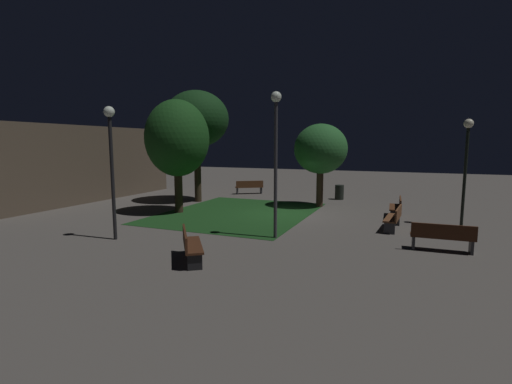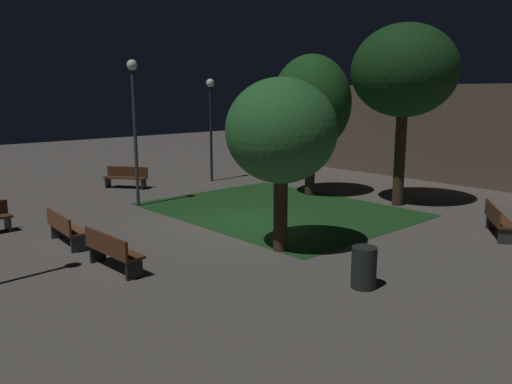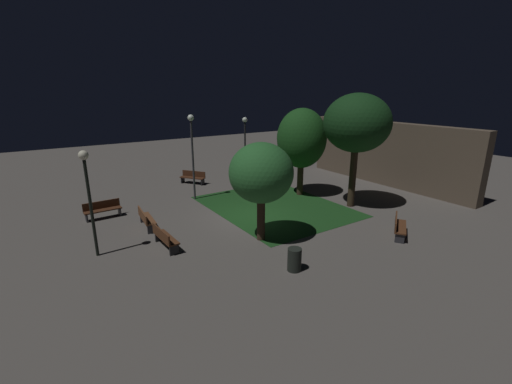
{
  "view_description": "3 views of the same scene",
  "coord_description": "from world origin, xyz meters",
  "px_view_note": "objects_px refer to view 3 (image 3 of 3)",
  "views": [
    {
      "loc": [
        -16.13,
        -5.45,
        3.27
      ],
      "look_at": [
        0.27,
        1.39,
        0.95
      ],
      "focal_mm": 25.85,
      "sensor_mm": 36.0,
      "label": 1
    },
    {
      "loc": [
        11.56,
        -9.97,
        3.94
      ],
      "look_at": [
        0.78,
        -0.17,
        1.08
      ],
      "focal_mm": 35.82,
      "sensor_mm": 36.0,
      "label": 2
    },
    {
      "loc": [
        14.35,
        -9.07,
        6.37
      ],
      "look_at": [
        -0.72,
        0.89,
        0.97
      ],
      "focal_mm": 24.11,
      "sensor_mm": 36.0,
      "label": 3
    }
  ],
  "objects_px": {
    "lamp_post_near_wall": "(192,144)",
    "trash_bin": "(294,260)",
    "tree_lawn_side": "(302,139)",
    "tree_back_right": "(261,173)",
    "bench_front_right": "(164,237)",
    "bench_front_left": "(193,177)",
    "bench_corner": "(102,209)",
    "lamp_post_path_center": "(88,185)",
    "tree_tall_center": "(357,124)",
    "bench_lawn_edge": "(399,226)",
    "bench_near_trees": "(146,218)",
    "lamp_post_plaza_east": "(245,138)"
  },
  "relations": [
    {
      "from": "bench_front_right",
      "to": "bench_front_left",
      "type": "relative_size",
      "value": 1.04
    },
    {
      "from": "lamp_post_near_wall",
      "to": "trash_bin",
      "type": "height_order",
      "value": "lamp_post_near_wall"
    },
    {
      "from": "bench_front_left",
      "to": "lamp_post_path_center",
      "type": "height_order",
      "value": "lamp_post_path_center"
    },
    {
      "from": "bench_corner",
      "to": "lamp_post_plaza_east",
      "type": "height_order",
      "value": "lamp_post_plaza_east"
    },
    {
      "from": "bench_lawn_edge",
      "to": "lamp_post_path_center",
      "type": "relative_size",
      "value": 0.41
    },
    {
      "from": "lamp_post_plaza_east",
      "to": "tree_tall_center",
      "type": "bearing_deg",
      "value": 12.32
    },
    {
      "from": "bench_near_trees",
      "to": "tree_tall_center",
      "type": "distance_m",
      "value": 11.87
    },
    {
      "from": "tree_back_right",
      "to": "bench_near_trees",
      "type": "bearing_deg",
      "value": -136.88
    },
    {
      "from": "bench_lawn_edge",
      "to": "tree_tall_center",
      "type": "xyz_separation_m",
      "value": [
        -4.06,
        1.42,
        4.14
      ]
    },
    {
      "from": "tree_lawn_side",
      "to": "lamp_post_path_center",
      "type": "bearing_deg",
      "value": -80.99
    },
    {
      "from": "bench_front_left",
      "to": "tree_lawn_side",
      "type": "distance_m",
      "value": 8.22
    },
    {
      "from": "bench_corner",
      "to": "tree_tall_center",
      "type": "distance_m",
      "value": 14.03
    },
    {
      "from": "bench_lawn_edge",
      "to": "tree_lawn_side",
      "type": "height_order",
      "value": "tree_lawn_side"
    },
    {
      "from": "lamp_post_path_center",
      "to": "lamp_post_plaza_east",
      "type": "bearing_deg",
      "value": 121.91
    },
    {
      "from": "bench_lawn_edge",
      "to": "lamp_post_path_center",
      "type": "xyz_separation_m",
      "value": [
        -5.43,
        -11.71,
        2.43
      ]
    },
    {
      "from": "bench_lawn_edge",
      "to": "lamp_post_plaza_east",
      "type": "height_order",
      "value": "lamp_post_plaza_east"
    },
    {
      "from": "tree_lawn_side",
      "to": "tree_back_right",
      "type": "bearing_deg",
      "value": -54.04
    },
    {
      "from": "tree_tall_center",
      "to": "tree_back_right",
      "type": "xyz_separation_m",
      "value": [
        0.94,
        -6.81,
        -1.62
      ]
    },
    {
      "from": "bench_front_right",
      "to": "lamp_post_path_center",
      "type": "height_order",
      "value": "lamp_post_path_center"
    },
    {
      "from": "bench_corner",
      "to": "lamp_post_path_center",
      "type": "bearing_deg",
      "value": -13.11
    },
    {
      "from": "bench_corner",
      "to": "bench_lawn_edge",
      "type": "bearing_deg",
      "value": 47.61
    },
    {
      "from": "tree_tall_center",
      "to": "lamp_post_near_wall",
      "type": "distance_m",
      "value": 9.26
    },
    {
      "from": "tree_tall_center",
      "to": "trash_bin",
      "type": "height_order",
      "value": "tree_tall_center"
    },
    {
      "from": "lamp_post_near_wall",
      "to": "bench_corner",
      "type": "bearing_deg",
      "value": -85.86
    },
    {
      "from": "bench_front_left",
      "to": "lamp_post_path_center",
      "type": "distance_m",
      "value": 11.35
    },
    {
      "from": "tree_back_right",
      "to": "trash_bin",
      "type": "distance_m",
      "value": 3.93
    },
    {
      "from": "tree_lawn_side",
      "to": "bench_lawn_edge",
      "type": "bearing_deg",
      "value": -3.62
    },
    {
      "from": "bench_near_trees",
      "to": "bench_lawn_edge",
      "type": "distance_m",
      "value": 11.73
    },
    {
      "from": "tree_lawn_side",
      "to": "bench_front_left",
      "type": "bearing_deg",
      "value": -143.33
    },
    {
      "from": "bench_front_right",
      "to": "trash_bin",
      "type": "xyz_separation_m",
      "value": [
        4.4,
        3.33,
        -0.05
      ]
    },
    {
      "from": "bench_near_trees",
      "to": "tree_tall_center",
      "type": "relative_size",
      "value": 0.29
    },
    {
      "from": "tree_lawn_side",
      "to": "lamp_post_path_center",
      "type": "xyz_separation_m",
      "value": [
        1.93,
        -12.18,
        -0.6
      ]
    },
    {
      "from": "lamp_post_path_center",
      "to": "lamp_post_near_wall",
      "type": "bearing_deg",
      "value": 126.96
    },
    {
      "from": "bench_near_trees",
      "to": "tree_lawn_side",
      "type": "distance_m",
      "value": 10.17
    },
    {
      "from": "lamp_post_path_center",
      "to": "bench_front_right",
      "type": "bearing_deg",
      "value": 71.23
    },
    {
      "from": "tree_tall_center",
      "to": "lamp_post_near_wall",
      "type": "xyz_separation_m",
      "value": [
        -6.09,
        -6.86,
        -1.26
      ]
    },
    {
      "from": "bench_front_right",
      "to": "bench_lawn_edge",
      "type": "relative_size",
      "value": 1.03
    },
    {
      "from": "bench_front_left",
      "to": "tree_tall_center",
      "type": "bearing_deg",
      "value": 30.35
    },
    {
      "from": "bench_lawn_edge",
      "to": "lamp_post_path_center",
      "type": "height_order",
      "value": "lamp_post_path_center"
    },
    {
      "from": "trash_bin",
      "to": "tree_tall_center",
      "type": "bearing_deg",
      "value": 117.85
    },
    {
      "from": "tree_back_right",
      "to": "lamp_post_path_center",
      "type": "distance_m",
      "value": 6.74
    },
    {
      "from": "bench_front_right",
      "to": "tree_lawn_side",
      "type": "bearing_deg",
      "value": 105.95
    },
    {
      "from": "bench_near_trees",
      "to": "lamp_post_path_center",
      "type": "xyz_separation_m",
      "value": [
        1.79,
        -2.48,
        2.43
      ]
    },
    {
      "from": "bench_near_trees",
      "to": "tree_lawn_side",
      "type": "relative_size",
      "value": 0.34
    },
    {
      "from": "tree_tall_center",
      "to": "trash_bin",
      "type": "relative_size",
      "value": 7.19
    },
    {
      "from": "tree_tall_center",
      "to": "bench_near_trees",
      "type": "bearing_deg",
      "value": -106.54
    },
    {
      "from": "tree_tall_center",
      "to": "trash_bin",
      "type": "bearing_deg",
      "value": -62.15
    },
    {
      "from": "lamp_post_plaza_east",
      "to": "bench_front_left",
      "type": "bearing_deg",
      "value": -105.52
    },
    {
      "from": "bench_lawn_edge",
      "to": "tree_back_right",
      "type": "height_order",
      "value": "tree_back_right"
    },
    {
      "from": "bench_lawn_edge",
      "to": "trash_bin",
      "type": "height_order",
      "value": "bench_lawn_edge"
    }
  ]
}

